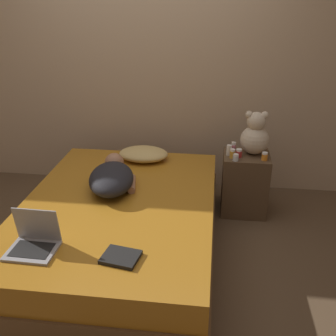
% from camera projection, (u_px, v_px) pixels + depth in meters
% --- Properties ---
extents(ground_plane, '(12.00, 12.00, 0.00)m').
position_uv_depth(ground_plane, '(121.00, 250.00, 3.14)').
color(ground_plane, brown).
extents(wall_back, '(8.00, 0.06, 2.60)m').
position_uv_depth(wall_back, '(146.00, 58.00, 3.77)').
color(wall_back, tan).
rests_on(wall_back, ground_plane).
extents(bed, '(1.46, 2.04, 0.45)m').
position_uv_depth(bed, '(120.00, 227.00, 3.05)').
color(bed, brown).
rests_on(bed, ground_plane).
extents(nightstand, '(0.40, 0.37, 0.57)m').
position_uv_depth(nightstand, '(244.00, 183.00, 3.60)').
color(nightstand, brown).
rests_on(nightstand, ground_plane).
extents(pillow, '(0.46, 0.33, 0.12)m').
position_uv_depth(pillow, '(143.00, 154.00, 3.65)').
color(pillow, tan).
rests_on(pillow, bed).
extents(person_lying, '(0.44, 0.72, 0.19)m').
position_uv_depth(person_lying, '(112.00, 177.00, 3.13)').
color(person_lying, black).
rests_on(person_lying, bed).
extents(laptop, '(0.30, 0.24, 0.25)m').
position_uv_depth(laptop, '(34.00, 241.00, 2.40)').
color(laptop, '#9E9EA3').
rests_on(laptop, bed).
extents(teddy_bear, '(0.25, 0.25, 0.39)m').
position_uv_depth(teddy_bear, '(255.00, 135.00, 3.44)').
color(teddy_bear, beige).
rests_on(teddy_bear, nightstand).
extents(bottle_orange, '(0.05, 0.05, 0.07)m').
position_uv_depth(bottle_orange, '(265.00, 156.00, 3.36)').
color(bottle_orange, orange).
rests_on(bottle_orange, nightstand).
extents(bottle_red, '(0.05, 0.05, 0.07)m').
position_uv_depth(bottle_red, '(239.00, 153.00, 3.41)').
color(bottle_red, '#B72D2D').
rests_on(bottle_red, nightstand).
extents(bottle_pink, '(0.04, 0.04, 0.10)m').
position_uv_depth(bottle_pink, '(233.00, 148.00, 3.49)').
color(bottle_pink, pink).
rests_on(bottle_pink, nightstand).
extents(bottle_amber, '(0.05, 0.05, 0.08)m').
position_uv_depth(bottle_amber, '(232.00, 154.00, 3.40)').
color(bottle_amber, gold).
rests_on(bottle_amber, nightstand).
extents(bottle_clear, '(0.05, 0.05, 0.06)m').
position_uv_depth(bottle_clear, '(236.00, 157.00, 3.34)').
color(bottle_clear, silver).
rests_on(bottle_clear, nightstand).
extents(bottle_white, '(0.05, 0.05, 0.09)m').
position_uv_depth(bottle_white, '(229.00, 150.00, 3.46)').
color(bottle_white, white).
rests_on(bottle_white, nightstand).
extents(book, '(0.24, 0.21, 0.02)m').
position_uv_depth(book, '(121.00, 257.00, 2.32)').
color(book, black).
rests_on(book, bed).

